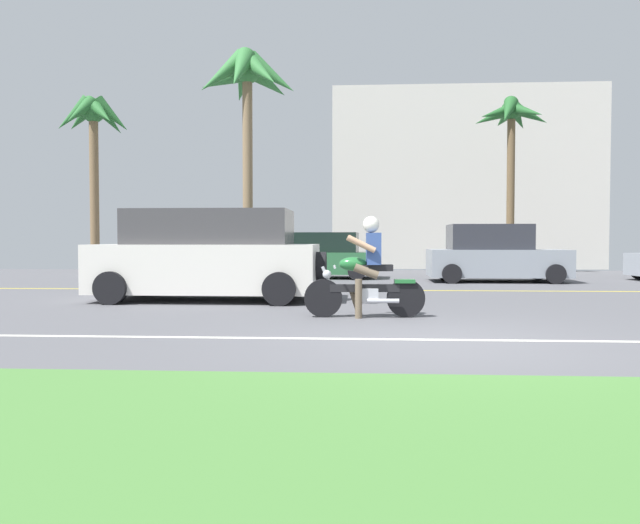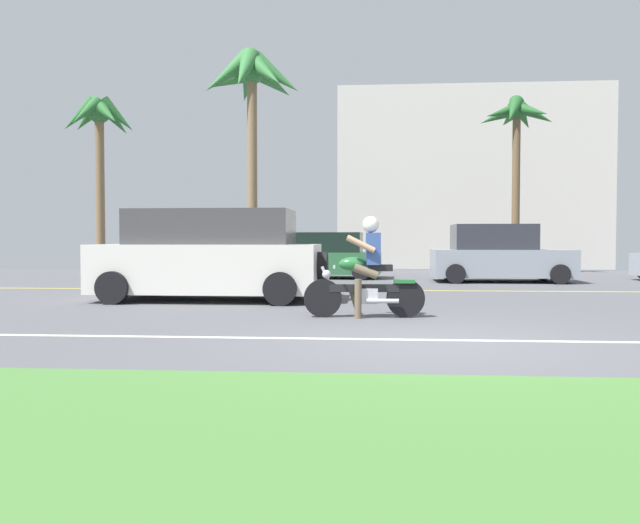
# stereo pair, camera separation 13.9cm
# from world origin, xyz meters

# --- Properties ---
(ground) EXTENTS (56.00, 30.00, 0.04)m
(ground) POSITION_xyz_m (0.00, 3.00, -0.02)
(ground) COLOR #545459
(grass_median) EXTENTS (56.00, 3.80, 0.06)m
(grass_median) POSITION_xyz_m (0.00, -4.10, 0.03)
(grass_median) COLOR #477A38
(grass_median) RESTS_ON ground
(lane_line_near) EXTENTS (50.40, 0.12, 0.01)m
(lane_line_near) POSITION_xyz_m (0.00, 0.09, 0.00)
(lane_line_near) COLOR silver
(lane_line_near) RESTS_ON ground
(lane_line_far) EXTENTS (50.40, 0.12, 0.01)m
(lane_line_far) POSITION_xyz_m (0.00, 7.69, 0.00)
(lane_line_far) COLOR yellow
(lane_line_far) RESTS_ON ground
(motorcyclist) EXTENTS (1.94, 0.63, 1.62)m
(motorcyclist) POSITION_xyz_m (-0.78, 2.32, 0.68)
(motorcyclist) COLOR black
(motorcyclist) RESTS_ON ground
(suv_nearby) EXTENTS (4.72, 2.17, 1.85)m
(suv_nearby) POSITION_xyz_m (-3.97, 4.95, 0.90)
(suv_nearby) COLOR white
(suv_nearby) RESTS_ON ground
(parked_car_0) EXTENTS (4.41, 2.02, 1.55)m
(parked_car_0) POSITION_xyz_m (-7.69, 13.73, 0.73)
(parked_car_0) COLOR silver
(parked_car_0) RESTS_ON ground
(parked_car_1) EXTENTS (4.13, 2.06, 1.48)m
(parked_car_1) POSITION_xyz_m (-2.28, 12.50, 0.69)
(parked_car_1) COLOR #2D663D
(parked_car_1) RESTS_ON ground
(parked_car_2) EXTENTS (4.01, 2.03, 1.69)m
(parked_car_2) POSITION_xyz_m (3.11, 11.11, 0.78)
(parked_car_2) COLOR #8C939E
(parked_car_2) RESTS_ON ground
(palm_tree_0) EXTENTS (3.00, 3.08, 6.79)m
(palm_tree_0) POSITION_xyz_m (-11.15, 16.07, 5.63)
(palm_tree_0) COLOR brown
(palm_tree_0) RESTS_ON ground
(palm_tree_1) EXTENTS (2.81, 2.81, 6.41)m
(palm_tree_1) POSITION_xyz_m (4.60, 15.55, 5.42)
(palm_tree_1) COLOR brown
(palm_tree_1) RESTS_ON ground
(palm_tree_2) EXTENTS (4.03, 3.98, 8.11)m
(palm_tree_2) POSITION_xyz_m (-4.95, 15.00, 6.82)
(palm_tree_2) COLOR #846B4C
(palm_tree_2) RESTS_ON ground
(building_far) EXTENTS (11.51, 4.00, 7.77)m
(building_far) POSITION_xyz_m (3.72, 21.00, 3.88)
(building_far) COLOR beige
(building_far) RESTS_ON ground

